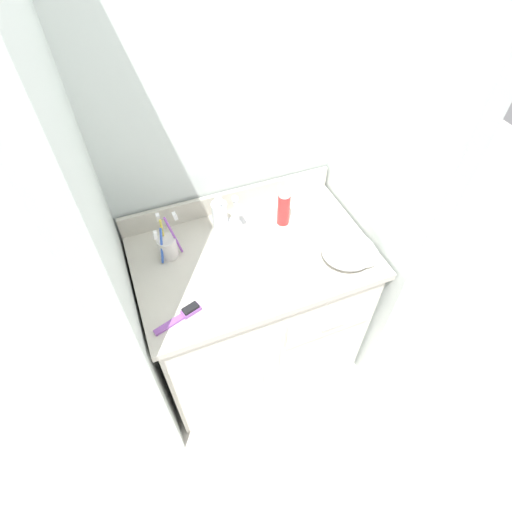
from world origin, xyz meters
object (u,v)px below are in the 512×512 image
Objects in this scene: soap_dispenser at (220,215)px; hairbrush at (184,314)px; toothbrush_cup at (167,246)px; shaving_cream_can at (284,207)px; hand_towel at (352,251)px.

hairbrush is at bearing -124.42° from soap_dispenser.
shaving_cream_can is (0.48, 0.01, 0.03)m from toothbrush_cup.
soap_dispenser is (0.23, 0.08, 0.01)m from toothbrush_cup.
shaving_cream_can is 0.32m from hand_towel.
shaving_cream_can reaches higher than hand_towel.
toothbrush_cup is at bearing 157.38° from hand_towel.
hand_towel is (0.16, -0.27, -0.05)m from shaving_cream_can.
hand_towel is at bearing -59.37° from shaving_cream_can.
toothbrush_cup is at bearing -161.71° from soap_dispenser.
soap_dispenser is at bearing 163.85° from shaving_cream_can.
toothbrush_cup is 0.69m from hand_towel.
toothbrush_cup is 1.24× the size of shaving_cream_can.
shaving_cream_can is at bearing 13.48° from hairbrush.
toothbrush_cup is 1.34× the size of soap_dispenser.
shaving_cream_can is 0.96× the size of hairbrush.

